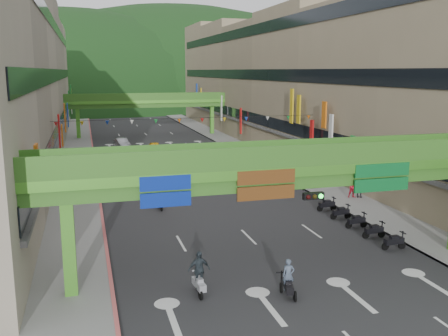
% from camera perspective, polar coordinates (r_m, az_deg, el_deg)
% --- Properties ---
extents(ground, '(320.00, 320.00, 0.00)m').
position_cam_1_polar(ground, '(22.91, 12.81, -17.18)').
color(ground, black).
rests_on(ground, ground).
extents(road_slab, '(18.00, 140.00, 0.02)m').
position_cam_1_polar(road_slab, '(69.18, -7.17, 2.07)').
color(road_slab, '#28282B').
rests_on(road_slab, ground).
extents(sidewalk_left, '(4.00, 140.00, 0.15)m').
position_cam_1_polar(sidewalk_left, '(68.45, -16.31, 1.66)').
color(sidewalk_left, gray).
rests_on(sidewalk_left, ground).
extents(sidewalk_right, '(4.00, 140.00, 0.15)m').
position_cam_1_polar(sidewalk_right, '(71.58, 1.57, 2.50)').
color(sidewalk_right, gray).
rests_on(sidewalk_right, ground).
extents(curb_left, '(0.20, 140.00, 0.18)m').
position_cam_1_polar(curb_left, '(68.45, -14.73, 1.76)').
color(curb_left, '#CC5959').
rests_on(curb_left, ground).
extents(curb_right, '(0.20, 140.00, 0.18)m').
position_cam_1_polar(curb_right, '(71.05, 0.11, 2.46)').
color(curb_right, gray).
rests_on(curb_right, ground).
extents(building_row_left, '(12.80, 95.00, 19.00)m').
position_cam_1_polar(building_row_left, '(68.21, -23.50, 9.10)').
color(building_row_left, '#9E937F').
rests_on(building_row_left, ground).
extents(building_row_right, '(12.80, 95.00, 19.00)m').
position_cam_1_polar(building_row_right, '(73.54, 7.62, 9.98)').
color(building_row_right, gray).
rests_on(building_row_right, ground).
extents(overpass_near, '(28.00, 12.27, 7.10)m').
position_cam_1_polar(overpass_near, '(26.04, 9.51, -1.35)').
color(overpass_near, '#4C9E2D').
rests_on(overpass_near, ground).
extents(overpass_far, '(28.00, 2.20, 7.10)m').
position_cam_1_polar(overpass_far, '(83.38, -8.81, 7.28)').
color(overpass_far, '#4C9E2D').
rests_on(overpass_far, ground).
extents(hill_left, '(168.00, 140.00, 112.00)m').
position_cam_1_polar(hill_left, '(178.00, -17.37, 7.12)').
color(hill_left, '#1C4419').
rests_on(hill_left, ground).
extents(hill_right, '(208.00, 176.00, 128.00)m').
position_cam_1_polar(hill_right, '(200.97, -5.65, 7.96)').
color(hill_right, '#1C4419').
rests_on(hill_right, ground).
extents(bunting_string, '(26.00, 0.36, 0.47)m').
position_cam_1_polar(bunting_string, '(48.87, -3.81, 5.44)').
color(bunting_string, black).
rests_on(bunting_string, ground).
extents(scooter_rider_near, '(0.74, 1.58, 1.90)m').
position_cam_1_polar(scooter_rider_near, '(24.70, 7.36, -12.57)').
color(scooter_rider_near, black).
rests_on(scooter_rider_near, ground).
extents(scooter_rider_mid, '(0.88, 1.58, 1.92)m').
position_cam_1_polar(scooter_rider_mid, '(49.17, -2.47, -0.38)').
color(scooter_rider_mid, black).
rests_on(scooter_rider_mid, ground).
extents(scooter_rider_left, '(1.14, 1.60, 2.23)m').
position_cam_1_polar(scooter_rider_left, '(24.64, -2.89, -11.88)').
color(scooter_rider_left, gray).
rests_on(scooter_rider_left, ground).
extents(scooter_rider_far, '(0.82, 1.60, 2.00)m').
position_cam_1_polar(scooter_rider_far, '(39.45, -7.31, -3.30)').
color(scooter_rider_far, maroon).
rests_on(scooter_rider_far, ground).
extents(parked_scooter_row, '(1.60, 9.36, 1.08)m').
position_cam_1_polar(parked_scooter_row, '(35.88, 14.90, -5.85)').
color(parked_scooter_row, black).
rests_on(parked_scooter_row, ground).
extents(car_silver, '(2.17, 4.40, 1.39)m').
position_cam_1_polar(car_silver, '(71.60, -11.60, 2.79)').
color(car_silver, '#A0A2A7').
rests_on(car_silver, ground).
extents(car_yellow, '(1.97, 4.25, 1.41)m').
position_cam_1_polar(car_yellow, '(66.58, -7.93, 2.30)').
color(car_yellow, '#EEA706').
rests_on(car_yellow, ground).
extents(pedestrian_red, '(0.96, 0.79, 1.81)m').
position_cam_1_polar(pedestrian_red, '(43.58, 14.57, -2.33)').
color(pedestrian_red, red).
rests_on(pedestrian_red, ground).
extents(pedestrian_dark, '(1.13, 0.82, 1.78)m').
position_cam_1_polar(pedestrian_dark, '(43.85, 15.22, -2.30)').
color(pedestrian_dark, black).
rests_on(pedestrian_dark, ground).
extents(pedestrian_blue, '(0.98, 0.85, 1.78)m').
position_cam_1_polar(pedestrian_blue, '(53.16, 6.48, 0.33)').
color(pedestrian_blue, navy).
rests_on(pedestrian_blue, ground).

